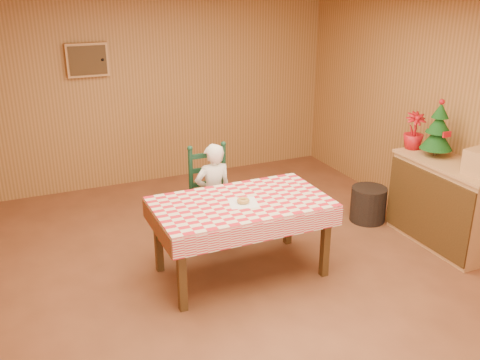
{
  "coord_description": "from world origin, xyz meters",
  "views": [
    {
      "loc": [
        -1.89,
        -4.09,
        2.76
      ],
      "look_at": [
        0.0,
        0.2,
        0.95
      ],
      "focal_mm": 40.0,
      "sensor_mm": 36.0,
      "label": 1
    }
  ],
  "objects_px": {
    "ladder_chair": "(212,197)",
    "dining_table": "(241,209)",
    "christmas_tree": "(438,131)",
    "seated_child": "(213,194)",
    "storage_bin": "(368,204)",
    "shelf_unit": "(445,204)"
  },
  "relations": [
    {
      "from": "ladder_chair",
      "to": "dining_table",
      "type": "bearing_deg",
      "value": -90.0
    },
    {
      "from": "ladder_chair",
      "to": "christmas_tree",
      "type": "bearing_deg",
      "value": -20.38
    },
    {
      "from": "dining_table",
      "to": "seated_child",
      "type": "xyz_separation_m",
      "value": [
        0.0,
        0.73,
        -0.13
      ]
    },
    {
      "from": "dining_table",
      "to": "storage_bin",
      "type": "height_order",
      "value": "dining_table"
    },
    {
      "from": "seated_child",
      "to": "christmas_tree",
      "type": "bearing_deg",
      "value": 160.89
    },
    {
      "from": "storage_bin",
      "to": "dining_table",
      "type": "bearing_deg",
      "value": -165.27
    },
    {
      "from": "storage_bin",
      "to": "ladder_chair",
      "type": "bearing_deg",
      "value": 171.06
    },
    {
      "from": "seated_child",
      "to": "dining_table",
      "type": "bearing_deg",
      "value": 90.0
    },
    {
      "from": "ladder_chair",
      "to": "seated_child",
      "type": "xyz_separation_m",
      "value": [
        0.0,
        -0.06,
        0.06
      ]
    },
    {
      "from": "ladder_chair",
      "to": "seated_child",
      "type": "height_order",
      "value": "seated_child"
    },
    {
      "from": "shelf_unit",
      "to": "christmas_tree",
      "type": "xyz_separation_m",
      "value": [
        0.01,
        0.25,
        0.74
      ]
    },
    {
      "from": "dining_table",
      "to": "christmas_tree",
      "type": "relative_size",
      "value": 2.67
    },
    {
      "from": "ladder_chair",
      "to": "seated_child",
      "type": "bearing_deg",
      "value": -90.0
    },
    {
      "from": "seated_child",
      "to": "christmas_tree",
      "type": "distance_m",
      "value": 2.48
    },
    {
      "from": "storage_bin",
      "to": "shelf_unit",
      "type": "bearing_deg",
      "value": -64.39
    },
    {
      "from": "dining_table",
      "to": "christmas_tree",
      "type": "distance_m",
      "value": 2.32
    },
    {
      "from": "seated_child",
      "to": "storage_bin",
      "type": "height_order",
      "value": "seated_child"
    },
    {
      "from": "dining_table",
      "to": "ladder_chair",
      "type": "height_order",
      "value": "ladder_chair"
    },
    {
      "from": "dining_table",
      "to": "shelf_unit",
      "type": "xyz_separation_m",
      "value": [
        2.25,
        -0.3,
        -0.22
      ]
    },
    {
      "from": "ladder_chair",
      "to": "christmas_tree",
      "type": "distance_m",
      "value": 2.52
    },
    {
      "from": "christmas_tree",
      "to": "storage_bin",
      "type": "relative_size",
      "value": 1.49
    },
    {
      "from": "ladder_chair",
      "to": "storage_bin",
      "type": "bearing_deg",
      "value": -8.94
    }
  ]
}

